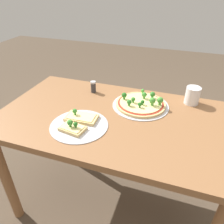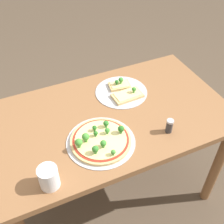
{
  "view_description": "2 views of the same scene",
  "coord_description": "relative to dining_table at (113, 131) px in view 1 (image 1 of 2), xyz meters",
  "views": [
    {
      "loc": [
        0.32,
        -0.95,
        1.4
      ],
      "look_at": [
        -0.01,
        0.0,
        0.76
      ],
      "focal_mm": 35.0,
      "sensor_mm": 36.0,
      "label": 1
    },
    {
      "loc": [
        0.43,
        0.98,
        1.76
      ],
      "look_at": [
        -0.01,
        0.0,
        0.76
      ],
      "focal_mm": 45.0,
      "sensor_mm": 36.0,
      "label": 2
    }
  ],
  "objects": [
    {
      "name": "pizza_tray_slice",
      "position": [
        -0.14,
        -0.14,
        0.11
      ],
      "size": [
        0.3,
        0.3,
        0.06
      ],
      "color": "#B7B7BC",
      "rests_on": "dining_table"
    },
    {
      "name": "ground_plane",
      "position": [
        0.0,
        0.0,
        -0.64
      ],
      "size": [
        8.0,
        8.0,
        0.0
      ],
      "primitive_type": "plane",
      "color": "brown"
    },
    {
      "name": "dining_table",
      "position": [
        0.0,
        0.0,
        0.0
      ],
      "size": [
        1.28,
        0.74,
        0.74
      ],
      "color": "brown",
      "rests_on": "ground_plane"
    },
    {
      "name": "condiment_shaker",
      "position": [
        -0.22,
        0.23,
        0.14
      ],
      "size": [
        0.04,
        0.04,
        0.08
      ],
      "color": "#333338",
      "rests_on": "dining_table"
    },
    {
      "name": "pizza_tray_whole",
      "position": [
        0.12,
        0.16,
        0.12
      ],
      "size": [
        0.33,
        0.33,
        0.07
      ],
      "color": "#B7B7BC",
      "rests_on": "dining_table"
    },
    {
      "name": "drinking_cup",
      "position": [
        0.4,
        0.29,
        0.16
      ],
      "size": [
        0.08,
        0.08,
        0.1
      ],
      "primitive_type": "cylinder",
      "color": "white",
      "rests_on": "dining_table"
    }
  ]
}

